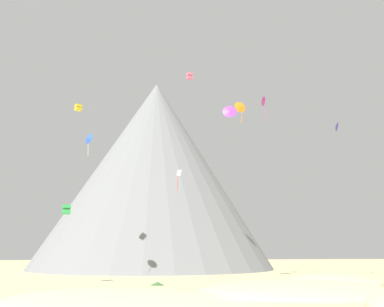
% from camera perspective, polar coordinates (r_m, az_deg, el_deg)
% --- Properties ---
extents(ground_plane, '(400.00, 400.00, 0.00)m').
position_cam_1_polar(ground_plane, '(38.20, 7.11, -21.11)').
color(ground_plane, '#C6B284').
extents(dune_foreground_left, '(26.28, 23.22, 2.71)m').
position_cam_1_polar(dune_foreground_left, '(49.96, 15.24, -19.09)').
color(dune_foreground_left, '#CCBA8E').
rests_on(dune_foreground_left, ground_plane).
extents(dune_foreground_right, '(32.21, 30.59, 1.81)m').
position_cam_1_polar(dune_foreground_right, '(40.16, -10.30, -20.66)').
color(dune_foreground_right, beige).
rests_on(dune_foreground_right, ground_plane).
extents(dune_back_low, '(16.86, 17.32, 2.54)m').
position_cam_1_polar(dune_back_low, '(65.60, 19.91, -17.47)').
color(dune_back_low, '#CCBA8E').
rests_on(dune_back_low, ground_plane).
extents(bush_far_left, '(2.81, 2.81, 1.04)m').
position_cam_1_polar(bush_far_left, '(52.76, 14.25, -18.29)').
color(bush_far_left, '#668C4C').
rests_on(bush_far_left, ground_plane).
extents(bush_scatter_east, '(2.94, 2.94, 0.73)m').
position_cam_1_polar(bush_scatter_east, '(54.87, 6.12, -18.61)').
color(bush_scatter_east, '#668C4C').
rests_on(bush_scatter_east, ground_plane).
extents(bush_near_right, '(2.81, 2.81, 0.48)m').
position_cam_1_polar(bush_near_right, '(58.47, -5.12, -18.48)').
color(bush_near_right, '#386633').
rests_on(bush_near_right, ground_plane).
extents(bush_mid_center, '(2.12, 2.12, 0.50)m').
position_cam_1_polar(bush_mid_center, '(58.25, 9.75, -18.35)').
color(bush_mid_center, '#477238').
rests_on(bush_mid_center, ground_plane).
extents(rock_massif, '(83.85, 83.85, 55.86)m').
position_cam_1_polar(rock_massif, '(115.64, -5.74, -3.37)').
color(rock_massif, slate).
rests_on(rock_massif, ground_plane).
extents(kite_yellow_high, '(1.46, 1.47, 1.19)m').
position_cam_1_polar(kite_yellow_high, '(75.25, -16.35, 6.48)').
color(kite_yellow_high, yellow).
extents(kite_indigo_high, '(1.77, 1.99, 1.83)m').
position_cam_1_polar(kite_indigo_high, '(79.68, 20.40, 3.72)').
color(kite_indigo_high, '#5138B2').
extents(kite_violet_high, '(2.71, 1.39, 2.52)m').
position_cam_1_polar(kite_violet_high, '(71.70, 5.55, 6.18)').
color(kite_violet_high, purple).
extents(kite_rainbow_high, '(1.41, 1.46, 1.46)m').
position_cam_1_polar(kite_rainbow_high, '(84.09, -0.33, 11.31)').
color(kite_rainbow_high, '#E5668C').
extents(kite_magenta_high, '(1.80, 2.08, 5.65)m').
position_cam_1_polar(kite_magenta_high, '(81.14, 10.51, 7.50)').
color(kite_magenta_high, '#D1339E').
extents(kite_white_mid, '(0.81, 0.85, 3.94)m').
position_cam_1_polar(kite_white_mid, '(68.48, -1.95, -3.23)').
color(kite_white_mid, white).
extents(kite_blue_mid, '(1.65, 1.76, 4.13)m').
position_cam_1_polar(kite_blue_mid, '(70.23, -14.98, 2.13)').
color(kite_blue_mid, blue).
extents(kite_green_low, '(1.42, 1.46, 1.42)m').
position_cam_1_polar(kite_green_low, '(62.79, -17.95, -7.83)').
color(kite_green_low, green).
extents(kite_orange_high, '(2.28, 0.81, 4.48)m').
position_cam_1_polar(kite_orange_high, '(76.48, 7.09, 6.77)').
color(kite_orange_high, orange).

